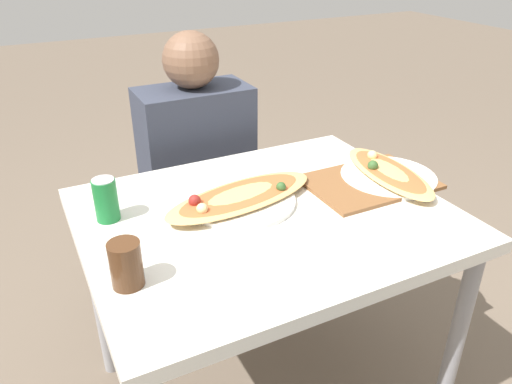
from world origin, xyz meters
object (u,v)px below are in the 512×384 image
(dining_table, at_px, (266,237))
(person_seated, at_px, (198,154))
(pizza_main, at_px, (240,198))
(pizza_second, at_px, (388,174))
(chair_far_seated, at_px, (191,187))
(soda_can, at_px, (106,200))
(drink_glass, at_px, (126,264))

(dining_table, bearing_deg, person_seated, 87.55)
(pizza_main, relative_size, pizza_second, 1.20)
(chair_far_seated, relative_size, person_seated, 0.74)
(chair_far_seated, distance_m, soda_can, 0.80)
(chair_far_seated, xyz_separation_m, pizza_main, (-0.07, -0.67, 0.29))
(pizza_main, xyz_separation_m, drink_glass, (-0.39, -0.23, 0.04))
(chair_far_seated, xyz_separation_m, person_seated, (-0.00, -0.11, 0.20))
(dining_table, xyz_separation_m, pizza_main, (-0.04, 0.08, 0.10))
(pizza_main, xyz_separation_m, pizza_second, (0.50, -0.07, -0.00))
(dining_table, xyz_separation_m, person_seated, (0.03, 0.64, 0.02))
(chair_far_seated, relative_size, pizza_second, 1.96)
(person_seated, relative_size, drink_glass, 10.29)
(pizza_main, distance_m, drink_glass, 0.46)
(dining_table, relative_size, soda_can, 8.28)
(chair_far_seated, distance_m, drink_glass, 1.06)
(chair_far_seated, xyz_separation_m, pizza_second, (0.43, -0.73, 0.28))
(person_seated, relative_size, soda_can, 9.27)
(pizza_second, bearing_deg, pizza_main, 172.42)
(chair_far_seated, bearing_deg, person_seated, 90.00)
(pizza_main, bearing_deg, soda_can, 167.21)
(soda_can, xyz_separation_m, drink_glass, (-0.02, -0.32, -0.01))
(dining_table, xyz_separation_m, chair_far_seated, (0.03, 0.75, -0.18))
(chair_far_seated, relative_size, pizza_main, 1.63)
(chair_far_seated, xyz_separation_m, drink_glass, (-0.46, -0.90, 0.32))
(soda_can, xyz_separation_m, pizza_second, (0.87, -0.15, -0.04))
(soda_can, relative_size, drink_glass, 1.11)
(drink_glass, distance_m, pizza_second, 0.91)
(pizza_second, bearing_deg, dining_table, -177.95)
(soda_can, bearing_deg, chair_far_seated, 52.84)
(soda_can, distance_m, drink_glass, 0.32)
(dining_table, relative_size, pizza_second, 2.38)
(person_seated, height_order, drink_glass, person_seated)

